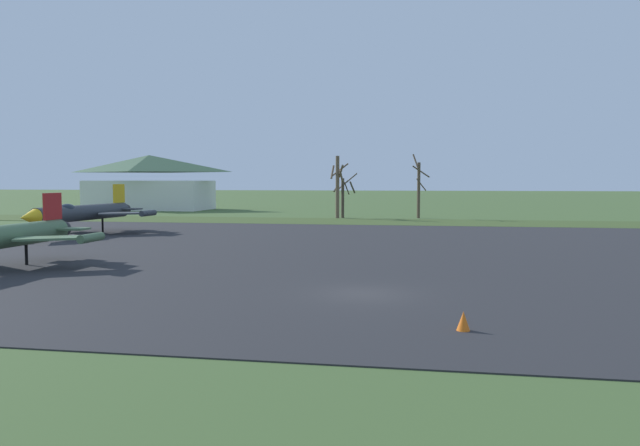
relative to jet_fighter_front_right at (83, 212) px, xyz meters
The scene contains 10 objects.
ground_plane 39.14m from the jet_fighter_front_right, 40.35° to the right, with size 600.00×600.00×0.00m, color #425B2D.
asphalt_apron 31.29m from the jet_fighter_front_right, 17.43° to the right, with size 89.24×53.17×0.05m, color #28282B.
grass_verge_strip 37.84m from the jet_fighter_front_right, 37.96° to the left, with size 149.24×12.00×0.06m, color #3B4F23.
jet_fighter_front_right is the anchor object (origin of this frame).
info_placard_front_right 8.35m from the jet_fighter_front_right, 94.38° to the right, with size 0.54×0.32×0.90m.
bare_tree_far_left 36.34m from the jet_fighter_front_right, 54.73° to the left, with size 2.61×2.26×8.82m.
bare_tree_left_of_center 37.98m from the jet_fighter_front_right, 55.28° to the left, with size 3.36×3.75×6.45m.
bare_tree_center 45.46m from the jet_fighter_front_right, 44.82° to the left, with size 2.50×1.83×9.11m.
visitor_building 52.49m from the jet_fighter_front_right, 108.99° to the left, with size 23.13×11.62×10.08m.
traffic_cone 46.22m from the jet_fighter_front_right, 42.88° to the right, with size 0.51×0.51×0.73m, color orange.
Camera 1 is at (2.47, -26.83, 5.28)m, focal length 32.80 mm.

